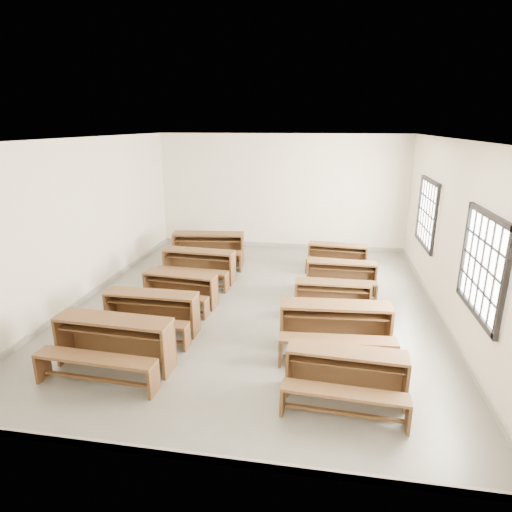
% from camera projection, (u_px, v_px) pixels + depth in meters
% --- Properties ---
extents(room, '(8.50, 8.50, 3.20)m').
position_uv_depth(room, '(261.00, 197.00, 7.92)').
color(room, slate).
rests_on(room, ground).
extents(desk_set_0, '(1.77, 0.98, 0.78)m').
position_uv_depth(desk_set_0, '(113.00, 340.00, 6.19)').
color(desk_set_0, brown).
rests_on(desk_set_0, ground).
extents(desk_set_1, '(1.59, 0.83, 0.71)m').
position_uv_depth(desk_set_1, '(151.00, 310.00, 7.28)').
color(desk_set_1, brown).
rests_on(desk_set_1, ground).
extents(desk_set_2, '(1.52, 0.89, 0.65)m').
position_uv_depth(desk_set_2, '(180.00, 287.00, 8.38)').
color(desk_set_2, brown).
rests_on(desk_set_2, ground).
extents(desk_set_3, '(1.67, 0.94, 0.73)m').
position_uv_depth(desk_set_3, '(198.00, 264.00, 9.65)').
color(desk_set_3, brown).
rests_on(desk_set_3, ground).
extents(desk_set_4, '(1.88, 1.13, 0.80)m').
position_uv_depth(desk_set_4, '(208.00, 246.00, 10.87)').
color(desk_set_4, brown).
rests_on(desk_set_4, ground).
extents(desk_set_5, '(1.57, 0.88, 0.69)m').
position_uv_depth(desk_set_5, '(346.00, 372.00, 5.48)').
color(desk_set_5, brown).
rests_on(desk_set_5, ground).
extents(desk_set_6, '(1.78, 1.02, 0.77)m').
position_uv_depth(desk_set_6, '(335.00, 324.00, 6.69)').
color(desk_set_6, brown).
rests_on(desk_set_6, ground).
extents(desk_set_7, '(1.42, 0.76, 0.63)m').
position_uv_depth(desk_set_7, '(332.00, 296.00, 8.01)').
color(desk_set_7, brown).
rests_on(desk_set_7, ground).
extents(desk_set_8, '(1.46, 0.77, 0.65)m').
position_uv_depth(desk_set_8, '(341.00, 274.00, 9.11)').
color(desk_set_8, brown).
rests_on(desk_set_8, ground).
extents(desk_set_9, '(1.47, 0.85, 0.64)m').
position_uv_depth(desk_set_9, '(337.00, 255.00, 10.46)').
color(desk_set_9, brown).
rests_on(desk_set_9, ground).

